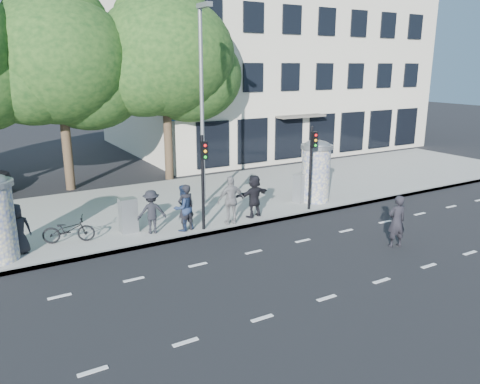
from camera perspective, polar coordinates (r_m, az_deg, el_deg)
ground at (r=14.24m, az=4.69°, el=-9.17°), size 120.00×120.00×0.00m
sidewalk at (r=20.42m, az=-7.42°, el=-1.41°), size 40.00×8.00×0.15m
curb at (r=17.02m, az=-2.17°, el=-4.70°), size 40.00×0.10×0.16m
lane_dash_near at (r=12.69m, az=10.51°, el=-12.58°), size 32.00×0.12×0.01m
lane_dash_far at (r=15.31m, az=1.67°, el=-7.32°), size 32.00×0.12×0.01m
ad_column_right at (r=20.35m, az=9.25°, el=2.71°), size 1.36×1.36×2.65m
traffic_pole_near at (r=16.36m, az=-4.50°, el=2.31°), size 0.22×0.31×3.40m
traffic_pole_far at (r=18.90m, az=8.73°, el=3.93°), size 0.22×0.31×3.40m
street_lamp at (r=19.15m, az=-4.62°, el=11.94°), size 0.25×0.93×8.00m
tree_near_left at (r=23.63m, az=-21.25°, el=14.69°), size 6.80×6.80×8.97m
tree_center at (r=24.60m, az=-9.16°, el=16.05°), size 7.00×7.00×9.30m
building at (r=36.27m, az=2.33°, el=15.38°), size 20.30×15.85×12.00m
ped_a at (r=16.07m, az=-25.49°, el=-4.12°), size 0.80×0.53×1.62m
ped_b at (r=16.63m, az=-6.61°, el=-1.91°), size 0.66×0.47×1.70m
ped_c at (r=16.68m, az=-6.95°, el=-1.92°), size 0.97×0.86×1.67m
ped_d at (r=16.60m, az=-10.72°, el=-2.38°), size 1.10×0.78×1.56m
ped_e at (r=17.21m, az=-1.09°, el=-1.02°), size 1.12×0.71×1.82m
ped_f at (r=18.07m, az=1.73°, el=-0.48°), size 1.62×0.82×1.67m
man_road at (r=16.31m, az=18.55°, el=-3.40°), size 0.72×0.55×1.77m
bicycle at (r=16.57m, az=-20.18°, el=-4.34°), size 1.06×1.77×0.88m
cabinet_left at (r=16.92m, az=-13.46°, el=-2.78°), size 0.60×0.44×1.23m
cabinet_right at (r=20.27m, az=7.40°, el=0.50°), size 0.69×0.58×1.24m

